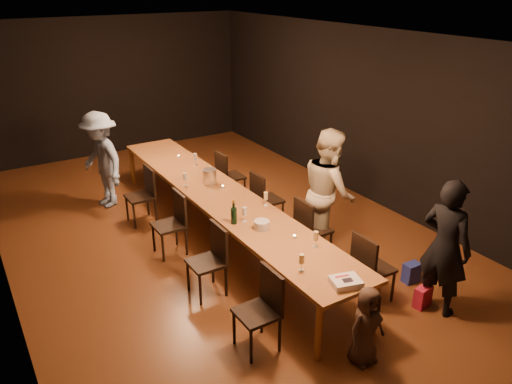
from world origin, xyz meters
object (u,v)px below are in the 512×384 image
child (366,326)px  chair_left_1 (206,262)px  chair_left_3 (140,196)px  woman_birthday (445,247)px  table (220,197)px  chair_left_2 (169,225)px  plate_stack (262,225)px  champagne_bottle (234,212)px  chair_right_0 (374,267)px  chair_right_1 (314,229)px  ice_bucket (210,176)px  birthday_cake (346,282)px  chair_left_0 (257,312)px  man_blue (102,160)px  chair_right_2 (267,199)px  woman_tan (329,191)px  chair_right_3 (231,176)px

child → chair_left_1: bearing=112.0°
chair_left_1 → chair_left_3: size_ratio=1.00×
woman_birthday → chair_left_3: bearing=20.4°
table → chair_left_1: size_ratio=6.45×
chair_left_2 → plate_stack: (0.78, -1.27, 0.34)m
chair_left_1 → champagne_bottle: size_ratio=2.73×
table → chair_right_0: 2.56m
chair_right_1 → ice_bucket: ice_bucket is taller
birthday_cake → plate_stack: 1.55m
chair_right_0 → child: bearing=-47.8°
chair_left_1 → woman_birthday: bearing=-128.0°
chair_right_1 → chair_left_0: 2.08m
chair_left_3 → man_blue: size_ratio=0.55×
chair_left_0 → chair_left_2: same height
chair_left_2 → champagne_bottle: size_ratio=2.73×
man_blue → ice_bucket: (1.21, -1.71, 0.02)m
chair_right_1 → chair_left_2: 2.08m
woman_birthday → man_blue: size_ratio=1.01×
chair_left_3 → plate_stack: (0.78, -2.47, 0.34)m
chair_right_0 → champagne_bottle: 1.91m
chair_left_2 → birthday_cake: 2.96m
table → champagne_bottle: 1.02m
chair_right_2 → champagne_bottle: size_ratio=2.73×
woman_tan → champagne_bottle: 1.49m
chair_left_0 → child: (0.85, -0.77, -0.02)m
chair_left_1 → woman_tan: woman_tan is taller
chair_left_0 → ice_bucket: 3.03m
chair_left_1 → ice_bucket: (0.91, 1.66, 0.40)m
plate_stack → chair_right_0: bearing=-50.8°
table → man_blue: size_ratio=3.54×
chair_left_1 → chair_right_2: bearing=-54.8°
chair_right_3 → birthday_cake: chair_right_3 is taller
table → plate_stack: bearing=-93.2°
table → woman_birthday: size_ratio=3.52×
champagne_bottle → ice_bucket: size_ratio=1.43×
chair_right_1 → chair_right_3: same height
birthday_cake → chair_right_3: bearing=93.6°
birthday_cake → plate_stack: (-0.07, 1.55, 0.02)m
chair_left_0 → chair_left_2: 2.40m
chair_left_0 → birthday_cake: chair_left_0 is taller
chair_right_1 → plate_stack: (-0.92, -0.07, 0.34)m
chair_left_3 → man_blue: 1.09m
woman_tan → birthday_cake: 2.09m
chair_left_2 → woman_birthday: (2.25, -2.96, 0.39)m
chair_left_2 → woman_tan: size_ratio=0.50×
chair_left_0 → woman_birthday: bearing=-103.9°
chair_right_3 → chair_left_3: 1.70m
chair_left_0 → chair_left_1: same height
chair_left_3 → ice_bucket: ice_bucket is taller
chair_right_1 → chair_right_3: (0.00, 2.40, 0.00)m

